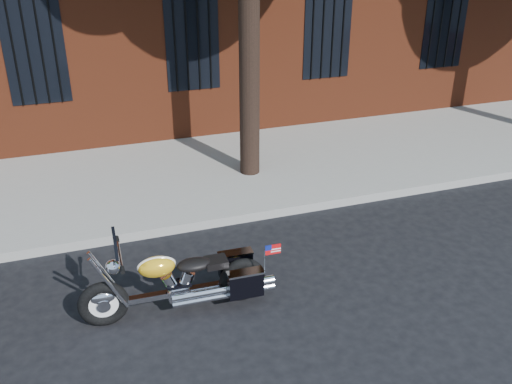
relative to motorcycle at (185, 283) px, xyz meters
name	(u,v)px	position (x,y,z in m)	size (l,w,h in m)	color
ground	(281,263)	(1.51, 0.62, -0.41)	(120.00, 120.00, 0.00)	black
curb	(250,215)	(1.51, 2.00, -0.34)	(40.00, 0.16, 0.15)	gray
sidewalk	(219,171)	(1.51, 3.88, -0.34)	(40.00, 3.60, 0.15)	gray
motorcycle	(185,283)	(0.00, 0.00, 0.00)	(2.42, 0.71, 1.23)	black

